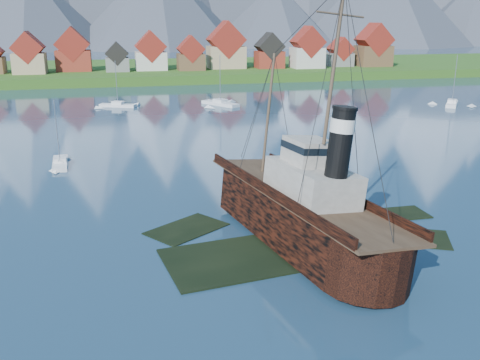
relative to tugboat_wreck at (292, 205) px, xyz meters
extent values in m
plane|color=navy|center=(-1.21, -2.29, -3.21)|extent=(1400.00, 1400.00, 0.00)
cube|color=black|center=(-4.21, -4.29, -3.53)|extent=(19.08, 11.42, 1.00)
cube|color=black|center=(4.79, 1.71, -3.59)|extent=(15.15, 9.76, 1.00)
cube|color=black|center=(0.79, 6.71, -3.49)|extent=(11.45, 9.06, 1.00)
cube|color=black|center=(10.79, -3.29, -3.63)|extent=(10.27, 8.34, 1.00)
cube|color=black|center=(-10.21, 3.71, -3.61)|extent=(9.42, 8.68, 1.00)
cube|color=black|center=(13.79, 2.71, -3.56)|extent=(6.00, 4.00, 1.00)
cube|color=#244D16|center=(-1.21, 167.71, -3.21)|extent=(600.00, 80.00, 3.20)
cube|color=#3F3D38|center=(-1.21, 129.71, -3.21)|extent=(600.00, 2.50, 2.00)
cube|color=tan|center=(-44.21, 147.71, 3.19)|extent=(10.50, 9.00, 6.80)
cube|color=maroon|center=(-44.21, 147.71, 8.48)|extent=(10.69, 9.18, 10.69)
cube|color=maroon|center=(-30.21, 153.71, 3.39)|extent=(12.00, 8.50, 7.20)
cube|color=maroon|center=(-30.21, 153.71, 9.15)|extent=(12.22, 8.67, 12.22)
cube|color=slate|center=(-15.21, 148.71, 2.19)|extent=(8.00, 7.00, 4.80)
cube|color=black|center=(-15.21, 148.71, 6.03)|extent=(8.15, 7.14, 8.15)
cube|color=beige|center=(-3.21, 151.71, 2.99)|extent=(11.00, 9.50, 6.40)
cube|color=maroon|center=(-3.21, 151.71, 8.17)|extent=(11.20, 9.69, 11.20)
cube|color=brown|center=(10.79, 147.71, 2.69)|extent=(9.50, 8.00, 5.80)
cube|color=maroon|center=(10.79, 147.71, 7.30)|extent=(9.67, 8.16, 9.67)
cube|color=tan|center=(24.79, 152.71, 3.79)|extent=(13.50, 10.00, 8.00)
cube|color=maroon|center=(24.79, 152.71, 10.22)|extent=(13.75, 10.20, 13.75)
cube|color=maroon|center=(40.79, 149.71, 2.89)|extent=(10.00, 8.50, 6.20)
cube|color=black|center=(40.79, 149.71, 7.79)|extent=(10.18, 8.67, 10.18)
cube|color=beige|center=(54.79, 146.71, 3.54)|extent=(11.50, 9.00, 7.50)
cube|color=maroon|center=(54.79, 146.71, 9.36)|extent=(11.71, 9.18, 11.71)
cube|color=slate|center=(69.79, 150.71, 2.29)|extent=(9.00, 7.50, 5.00)
cube|color=maroon|center=(69.79, 150.71, 6.41)|extent=(9.16, 7.65, 9.16)
cube|color=brown|center=(82.79, 148.71, 3.69)|extent=(12.50, 10.00, 7.80)
cube|color=maroon|center=(82.79, 148.71, 9.84)|extent=(12.73, 10.20, 12.73)
cone|color=#2D333D|center=(-71.21, 371.71, 23.79)|extent=(120.00, 120.00, 58.00)
cone|color=#2D333D|center=(18.79, 366.71, 27.79)|extent=(136.00, 136.00, 66.00)
cone|color=#2D333D|center=(108.79, 370.71, 19.79)|extent=(110.00, 110.00, 50.00)
cone|color=#2D333D|center=(288.79, 368.71, 24.79)|extent=(124.00, 124.00, 60.00)
cube|color=black|center=(0.00, -1.61, -0.81)|extent=(7.50, 21.61, 4.50)
cone|color=black|center=(0.00, 12.41, -0.81)|extent=(7.50, 7.50, 7.50)
cylinder|color=black|center=(0.00, -12.41, -0.81)|extent=(7.50, 7.50, 4.50)
cube|color=#4C3826|center=(0.00, -1.61, 1.55)|extent=(7.35, 28.51, 0.27)
cube|color=black|center=(-3.60, -1.61, 2.03)|extent=(0.21, 27.61, 0.96)
cube|color=black|center=(3.60, -1.61, 2.03)|extent=(0.21, 27.61, 0.96)
cube|color=#ADA89E|center=(0.00, -3.22, 3.16)|extent=(5.57, 9.11, 3.22)
cube|color=#ADA89E|center=(0.00, -2.14, 5.95)|extent=(3.86, 4.29, 2.36)
cylinder|color=black|center=(0.00, -6.75, 7.77)|extent=(2.04, 2.04, 6.00)
cylinder|color=silver|center=(0.00, -6.75, 9.27)|extent=(2.14, 2.14, 1.18)
cylinder|color=#473828|center=(0.00, 6.96, 8.09)|extent=(0.30, 0.30, 12.86)
cylinder|color=#473828|center=(0.00, -4.29, 14.09)|extent=(0.34, 0.34, 13.93)
cube|color=white|center=(-25.33, 33.27, -3.12)|extent=(2.60, 8.49, 1.06)
cube|color=white|center=(-25.33, 33.27, -2.28)|extent=(1.98, 2.45, 0.62)
cylinder|color=gray|center=(-25.33, 33.27, 1.99)|extent=(0.12, 0.12, 9.17)
cube|color=white|center=(-16.16, 87.36, -3.11)|extent=(9.25, 5.81, 1.22)
cube|color=white|center=(-16.16, 87.36, -2.14)|extent=(3.15, 2.87, 0.71)
cylinder|color=gray|center=(-16.16, 87.36, 2.77)|extent=(0.14, 0.14, 10.54)
cube|color=white|center=(65.84, 70.37, -3.09)|extent=(7.73, 9.05, 1.35)
cube|color=white|center=(65.84, 70.37, -2.02)|extent=(3.30, 3.41, 0.79)
cylinder|color=gray|center=(65.84, 70.37, 3.44)|extent=(0.16, 0.16, 11.72)
cube|color=white|center=(9.15, 84.29, -3.10)|extent=(8.43, 10.83, 1.33)
cube|color=white|center=(9.15, 84.29, -2.04)|extent=(3.76, 3.95, 0.78)
cylinder|color=gray|center=(9.15, 84.29, 3.36)|extent=(0.16, 0.16, 11.57)
camera|label=1|loc=(-16.55, -48.20, 18.02)|focal=40.00mm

